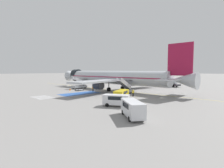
# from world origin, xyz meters

# --- Properties ---
(ground_plane) EXTENTS (600.00, 600.00, 0.00)m
(ground_plane) POSITION_xyz_m (0.00, 0.00, 0.00)
(ground_plane) COLOR gray
(apron_leadline_yellow) EXTENTS (81.59, 3.34, 0.01)m
(apron_leadline_yellow) POSITION_xyz_m (0.37, -0.77, 0.00)
(apron_leadline_yellow) COLOR gold
(apron_leadline_yellow) RESTS_ON ground_plane
(apron_stand_patch_blue) EXTENTS (4.83, 10.90, 0.01)m
(apron_stand_patch_blue) POSITION_xyz_m (0.37, -12.51, 0.00)
(apron_stand_patch_blue) COLOR #2856A8
(apron_stand_patch_blue) RESTS_ON ground_plane
(apron_walkway_bar_0) EXTENTS (0.44, 3.60, 0.01)m
(apron_walkway_bar_0) POSITION_xyz_m (-2.63, -22.26, 0.00)
(apron_walkway_bar_0) COLOR silver
(apron_walkway_bar_0) RESTS_ON ground_plane
(apron_walkway_bar_1) EXTENTS (0.44, 3.60, 0.01)m
(apron_walkway_bar_1) POSITION_xyz_m (-1.43, -22.26, 0.00)
(apron_walkway_bar_1) COLOR silver
(apron_walkway_bar_1) RESTS_ON ground_plane
(apron_walkway_bar_2) EXTENTS (0.44, 3.60, 0.01)m
(apron_walkway_bar_2) POSITION_xyz_m (-0.23, -22.26, 0.00)
(apron_walkway_bar_2) COLOR silver
(apron_walkway_bar_2) RESTS_ON ground_plane
(apron_walkway_bar_3) EXTENTS (0.44, 3.60, 0.01)m
(apron_walkway_bar_3) POSITION_xyz_m (0.97, -22.26, 0.00)
(apron_walkway_bar_3) COLOR silver
(apron_walkway_bar_3) RESTS_ON ground_plane
(apron_walkway_bar_4) EXTENTS (0.44, 3.60, 0.01)m
(apron_walkway_bar_4) POSITION_xyz_m (2.17, -22.26, 0.00)
(apron_walkway_bar_4) COLOR silver
(apron_walkway_bar_4) RESTS_ON ground_plane
(airliner) EXTENTS (48.27, 35.05, 12.18)m
(airliner) POSITION_xyz_m (1.02, -0.74, 3.86)
(airliner) COLOR #B7BCC4
(airliner) RESTS_ON ground_plane
(boarding_stairs_forward) EXTENTS (2.38, 5.30, 3.93)m
(boarding_stairs_forward) POSITION_xyz_m (-9.79, -5.73, 0.98)
(boarding_stairs_forward) COLOR #ADB2BA
(boarding_stairs_forward) RESTS_ON ground_plane
(boarding_stairs_aft) EXTENTS (2.38, 5.30, 4.27)m
(boarding_stairs_aft) POSITION_xyz_m (9.01, -5.01, 1.02)
(boarding_stairs_aft) COLOR #ADB2BA
(boarding_stairs_aft) RESTS_ON ground_plane
(fuel_tanker) EXTENTS (10.62, 3.25, 3.27)m
(fuel_tanker) POSITION_xyz_m (6.80, 21.60, 1.64)
(fuel_tanker) COLOR #38383D
(fuel_tanker) RESTS_ON ground_plane
(service_van_0) EXTENTS (3.81, 5.48, 1.83)m
(service_van_0) POSITION_xyz_m (13.68, -11.18, 1.12)
(service_van_0) COLOR yellow
(service_van_0) RESTS_ON ground_plane
(service_van_1) EXTENTS (5.49, 4.62, 2.17)m
(service_van_1) POSITION_xyz_m (24.61, -21.31, 1.30)
(service_van_1) COLOR silver
(service_van_1) RESTS_ON ground_plane
(service_van_2) EXTENTS (4.71, 3.85, 1.97)m
(service_van_2) POSITION_xyz_m (18.29, -17.65, 1.19)
(service_van_2) COLOR silver
(service_van_2) RESTS_ON ground_plane
(baggage_cart) EXTENTS (1.75, 2.74, 0.87)m
(baggage_cart) POSITION_xyz_m (-5.20, -8.88, 0.26)
(baggage_cart) COLOR gray
(baggage_cart) RESTS_ON ground_plane
(ground_crew_0) EXTENTS (0.36, 0.48, 1.88)m
(ground_crew_0) POSITION_xyz_m (-3.34, -3.88, 1.09)
(ground_crew_0) COLOR #2D2D33
(ground_crew_0) RESTS_ON ground_plane
(ground_crew_1) EXTENTS (0.30, 0.46, 1.66)m
(ground_crew_1) POSITION_xyz_m (13.53, -6.92, 0.95)
(ground_crew_1) COLOR black
(ground_crew_1) RESTS_ON ground_plane
(ground_crew_2) EXTENTS (0.48, 0.43, 1.62)m
(ground_crew_2) POSITION_xyz_m (-0.58, -7.42, 0.93)
(ground_crew_2) COLOR #2D2D33
(ground_crew_2) RESTS_ON ground_plane
(traffic_cone_0) EXTENTS (0.58, 0.58, 0.64)m
(traffic_cone_0) POSITION_xyz_m (-7.66, -10.59, 0.32)
(traffic_cone_0) COLOR orange
(traffic_cone_0) RESTS_ON ground_plane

